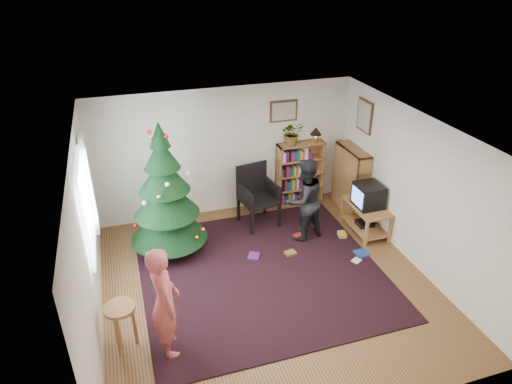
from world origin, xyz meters
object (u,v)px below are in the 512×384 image
object	(u,v)px
bookshelf_back	(300,173)
person_by_chair	(304,200)
picture_right	(365,116)
tv_stand	(366,216)
table_lamp	(316,132)
armchair	(257,192)
bookshelf_right	(351,179)
crt_tv	(368,195)
christmas_tree	(166,200)
potted_plant	(292,133)
stool	(121,316)
picture_back	(284,111)
person_standing	(165,302)

from	to	relation	value
bookshelf_back	person_by_chair	distance (m)	1.35
picture_right	bookshelf_back	distance (m)	1.73
tv_stand	table_lamp	world-z (taller)	table_lamp
armchair	bookshelf_right	bearing A→B (deg)	-13.48
crt_tv	picture_right	bearing A→B (deg)	73.13
armchair	christmas_tree	bearing A→B (deg)	-175.37
crt_tv	potted_plant	world-z (taller)	potted_plant
stool	table_lamp	xyz separation A→B (m)	(3.99, 2.97, 0.99)
bookshelf_right	potted_plant	size ratio (longest dim) A/B	2.73
tv_stand	bookshelf_back	bearing A→B (deg)	116.98
bookshelf_right	potted_plant	world-z (taller)	potted_plant
christmas_tree	person_by_chair	xyz separation A→B (m)	(2.35, -0.34, -0.21)
tv_stand	picture_back	bearing A→B (deg)	124.19
tv_stand	potted_plant	distance (m)	2.10
table_lamp	potted_plant	bearing A→B (deg)	180.00
armchair	person_standing	size ratio (longest dim) A/B	0.73
picture_right	table_lamp	size ratio (longest dim) A/B	1.98
christmas_tree	person_standing	size ratio (longest dim) A/B	1.49
picture_back	crt_tv	distance (m)	2.24
person_standing	table_lamp	xyz separation A→B (m)	(3.43, 3.20, 0.71)
tv_stand	armchair	distance (m)	2.07
bookshelf_back	potted_plant	world-z (taller)	potted_plant
picture_back	potted_plant	xyz separation A→B (m)	(0.14, -0.14, -0.41)
tv_stand	person_by_chair	world-z (taller)	person_by_chair
crt_tv	potted_plant	xyz separation A→B (m)	(-0.93, 1.44, 0.78)
christmas_tree	crt_tv	world-z (taller)	christmas_tree
stool	table_lamp	size ratio (longest dim) A/B	2.21
bookshelf_right	tv_stand	xyz separation A→B (m)	(-0.12, -0.87, -0.34)
christmas_tree	potted_plant	size ratio (longest dim) A/B	4.96
crt_tv	person_standing	xyz separation A→B (m)	(-3.86, -1.76, 0.03)
table_lamp	bookshelf_back	bearing A→B (deg)	180.00
stool	picture_right	bearing A→B (deg)	27.01
bookshelf_back	person_standing	world-z (taller)	person_standing
christmas_tree	stool	xyz separation A→B (m)	(-0.89, -2.04, -0.46)
bookshelf_back	tv_stand	xyz separation A→B (m)	(0.73, -1.44, -0.34)
crt_tv	person_by_chair	bearing A→B (deg)	171.93
person_standing	bookshelf_right	bearing A→B (deg)	-62.00
bookshelf_right	person_standing	distance (m)	4.78
crt_tv	table_lamp	bearing A→B (deg)	106.64
bookshelf_right	potted_plant	xyz separation A→B (m)	(-1.05, 0.57, 0.87)
christmas_tree	armchair	xyz separation A→B (m)	(1.73, 0.47, -0.35)
crt_tv	christmas_tree	bearing A→B (deg)	171.86
picture_right	stool	distance (m)	5.44
crt_tv	table_lamp	world-z (taller)	table_lamp
picture_right	potted_plant	bearing A→B (deg)	153.59
picture_right	table_lamp	world-z (taller)	picture_right
tv_stand	person_by_chair	xyz separation A→B (m)	(-1.18, 0.17, 0.44)
bookshelf_back	potted_plant	bearing A→B (deg)	180.00
christmas_tree	table_lamp	bearing A→B (deg)	16.81
bookshelf_back	bookshelf_right	size ratio (longest dim) A/B	1.00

